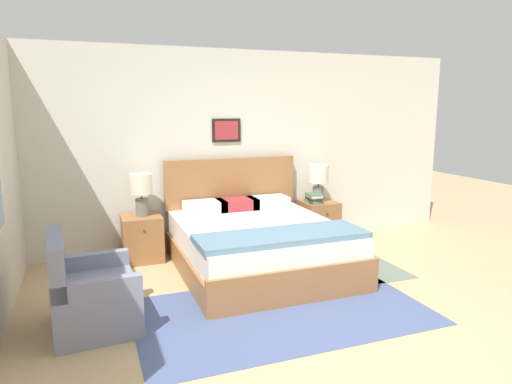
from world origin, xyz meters
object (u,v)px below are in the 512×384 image
nightstand_near_window (142,238)px  bed (258,243)px  table_lamp_near_window (141,189)px  table_lamp_by_door (319,178)px  armchair (90,296)px  nightstand_by_door (318,221)px

nightstand_near_window → bed: bearing=-33.0°
table_lamp_near_window → table_lamp_by_door: (2.40, 0.00, 0.00)m
nightstand_near_window → armchair: bearing=-110.9°
armchair → nightstand_by_door: bearing=114.7°
bed → armchair: bed is taller
armchair → nightstand_near_window: armchair is taller
nightstand_by_door → table_lamp_near_window: 2.49m
bed → table_lamp_near_window: (-1.20, 0.79, 0.58)m
bed → nightstand_near_window: bearing=147.0°
armchair → table_lamp_near_window: size_ratio=1.63×
table_lamp_near_window → bed: bearing=-33.6°
bed → nightstand_by_door: bearing=33.0°
nightstand_near_window → table_lamp_near_window: 0.61m
armchair → table_lamp_by_door: (3.05, 1.64, 0.61)m
nightstand_by_door → table_lamp_by_door: 0.61m
bed → nightstand_by_door: (1.22, 0.79, -0.03)m
nightstand_near_window → table_lamp_by_door: (2.42, 0.00, 0.61)m
nightstand_by_door → nightstand_near_window: bearing=180.0°
armchair → nightstand_near_window: 1.76m
nightstand_near_window → table_lamp_by_door: 2.50m
table_lamp_near_window → table_lamp_by_door: same height
nightstand_near_window → nightstand_by_door: bearing=0.0°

